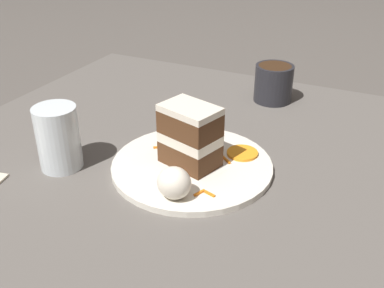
{
  "coord_description": "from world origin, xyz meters",
  "views": [
    {
      "loc": [
        0.23,
        -0.6,
        0.44
      ],
      "look_at": [
        -0.05,
        -0.01,
        0.08
      ],
      "focal_mm": 42.0,
      "sensor_mm": 36.0,
      "label": 1
    }
  ],
  "objects_px": {
    "cake_slice": "(190,136)",
    "cream_dollop": "(174,183)",
    "coffee_mug": "(274,82)",
    "plate": "(192,166)",
    "orange_garnish": "(242,153)",
    "drinking_glass": "(59,142)"
  },
  "relations": [
    {
      "from": "cake_slice",
      "to": "drinking_glass",
      "type": "xyz_separation_m",
      "value": [
        -0.2,
        -0.09,
        -0.02
      ]
    },
    {
      "from": "cake_slice",
      "to": "orange_garnish",
      "type": "relative_size",
      "value": 1.95
    },
    {
      "from": "plate",
      "to": "drinking_glass",
      "type": "distance_m",
      "value": 0.23
    },
    {
      "from": "plate",
      "to": "cream_dollop",
      "type": "distance_m",
      "value": 0.11
    },
    {
      "from": "plate",
      "to": "orange_garnish",
      "type": "xyz_separation_m",
      "value": [
        0.07,
        0.07,
        0.01
      ]
    },
    {
      "from": "cream_dollop",
      "to": "orange_garnish",
      "type": "height_order",
      "value": "cream_dollop"
    },
    {
      "from": "orange_garnish",
      "to": "cake_slice",
      "type": "bearing_deg",
      "value": -136.07
    },
    {
      "from": "plate",
      "to": "cake_slice",
      "type": "height_order",
      "value": "cake_slice"
    },
    {
      "from": "plate",
      "to": "coffee_mug",
      "type": "distance_m",
      "value": 0.35
    },
    {
      "from": "cake_slice",
      "to": "cream_dollop",
      "type": "relative_size",
      "value": 2.04
    },
    {
      "from": "cream_dollop",
      "to": "coffee_mug",
      "type": "xyz_separation_m",
      "value": [
        0.02,
        0.44,
        0.01
      ]
    },
    {
      "from": "drinking_glass",
      "to": "cake_slice",
      "type": "bearing_deg",
      "value": 23.74
    },
    {
      "from": "orange_garnish",
      "to": "coffee_mug",
      "type": "bearing_deg",
      "value": 96.08
    },
    {
      "from": "orange_garnish",
      "to": "drinking_glass",
      "type": "xyz_separation_m",
      "value": [
        -0.27,
        -0.16,
        0.03
      ]
    },
    {
      "from": "cream_dollop",
      "to": "drinking_glass",
      "type": "xyz_separation_m",
      "value": [
        -0.22,
        0.01,
        0.01
      ]
    },
    {
      "from": "plate",
      "to": "cake_slice",
      "type": "relative_size",
      "value": 2.57
    },
    {
      "from": "plate",
      "to": "coffee_mug",
      "type": "xyz_separation_m",
      "value": [
        0.04,
        0.34,
        0.04
      ]
    },
    {
      "from": "cream_dollop",
      "to": "drinking_glass",
      "type": "bearing_deg",
      "value": 177.41
    },
    {
      "from": "plate",
      "to": "orange_garnish",
      "type": "distance_m",
      "value": 0.09
    },
    {
      "from": "plate",
      "to": "cake_slice",
      "type": "xyz_separation_m",
      "value": [
        -0.0,
        -0.0,
        0.06
      ]
    },
    {
      "from": "cake_slice",
      "to": "cream_dollop",
      "type": "distance_m",
      "value": 0.1
    },
    {
      "from": "cream_dollop",
      "to": "coffee_mug",
      "type": "relative_size",
      "value": 0.61
    }
  ]
}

